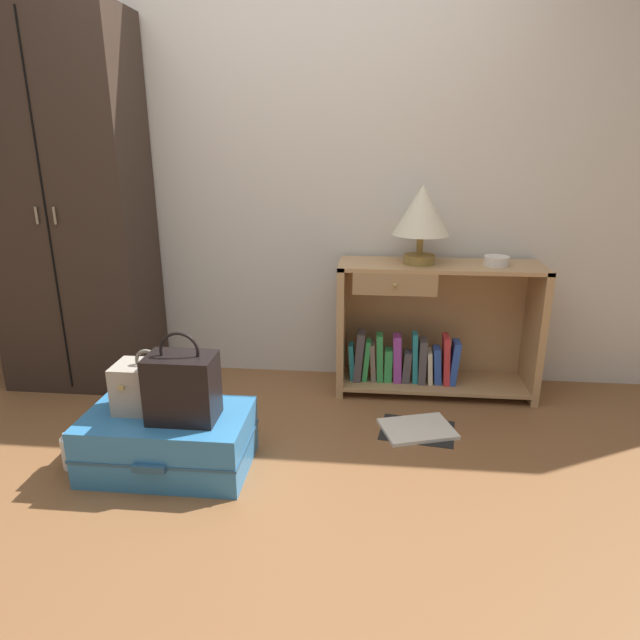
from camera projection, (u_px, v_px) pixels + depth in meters
ground_plane at (244, 516)px, 2.16m from camera, size 9.00×9.00×0.00m
back_wall at (294, 160)px, 3.18m from camera, size 6.40×0.10×2.60m
wardrobe at (69, 210)px, 3.10m from camera, size 0.83×0.47×2.06m
bookshelf at (428, 331)px, 3.17m from camera, size 1.12×0.37×0.76m
table_lamp at (422, 213)px, 2.94m from camera, size 0.31×0.31×0.42m
bowl at (497, 261)px, 2.97m from camera, size 0.13×0.13×0.05m
suitcase_large at (169, 440)px, 2.45m from camera, size 0.72×0.46×0.26m
train_case at (150, 387)px, 2.42m from camera, size 0.29×0.19×0.29m
handbag at (182, 387)px, 2.32m from camera, size 0.29×0.19×0.40m
bottle at (70, 452)px, 2.46m from camera, size 0.08×0.08×0.17m
open_book_on_floor at (417, 429)px, 2.79m from camera, size 0.41×0.36×0.02m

